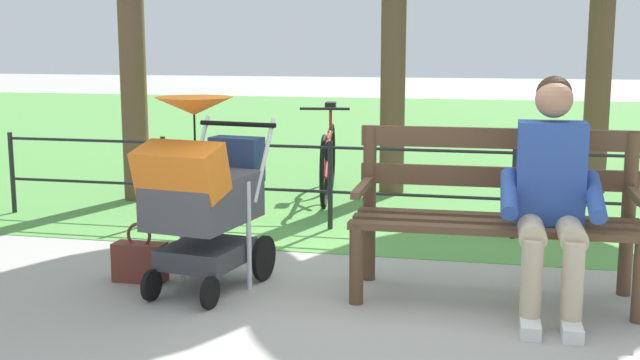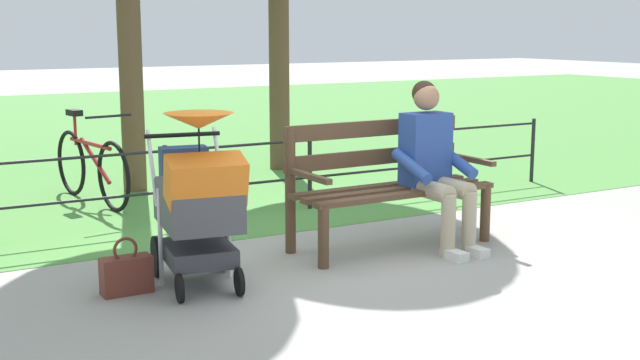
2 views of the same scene
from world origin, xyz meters
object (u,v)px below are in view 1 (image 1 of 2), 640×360
(stroller, at_px, (203,192))
(handbag, at_px, (140,261))
(park_bench, at_px, (495,207))
(bicycle, at_px, (328,160))
(person_on_bench, at_px, (551,189))

(stroller, relative_size, handbag, 3.11)
(park_bench, height_order, bicycle, park_bench)
(handbag, bearing_deg, person_on_bench, 179.36)
(person_on_bench, xyz_separation_m, stroller, (1.95, 0.07, -0.08))
(person_on_bench, distance_m, stroller, 1.95)
(stroller, bearing_deg, park_bench, -169.93)
(person_on_bench, relative_size, bicycle, 0.77)
(bicycle, bearing_deg, park_bench, 120.00)
(person_on_bench, xyz_separation_m, handbag, (2.41, -0.03, -0.55))
(person_on_bench, relative_size, stroller, 1.11)
(park_bench, bearing_deg, stroller, 10.07)
(person_on_bench, relative_size, handbag, 3.45)
(handbag, bearing_deg, bicycle, -100.67)
(park_bench, xyz_separation_m, bicycle, (1.57, -2.72, -0.16))
(stroller, distance_m, handbag, 0.66)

